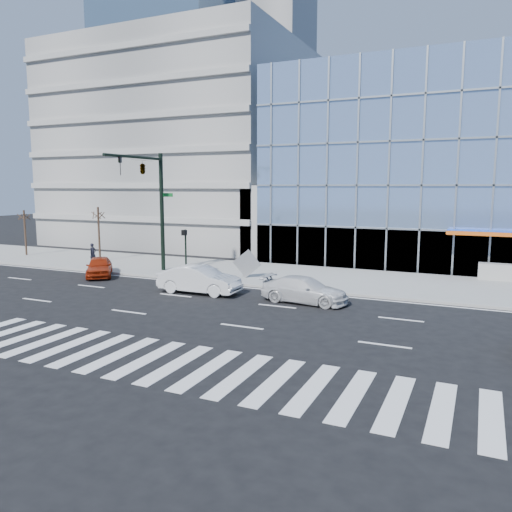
{
  "coord_description": "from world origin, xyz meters",
  "views": [
    {
      "loc": [
        9.12,
        -22.52,
        5.94
      ],
      "look_at": [
        -2.53,
        3.0,
        2.0
      ],
      "focal_mm": 35.0,
      "sensor_mm": 36.0,
      "label": 1
    }
  ],
  "objects_px": {
    "red_sedan": "(99,267)",
    "pedestrian": "(93,253)",
    "street_tree_near": "(98,214)",
    "white_sedan": "(199,279)",
    "white_suv": "(305,290)",
    "ped_signal_post": "(185,245)",
    "traffic_signal": "(148,183)",
    "street_tree_far": "(24,216)",
    "tilted_panel": "(247,263)"
  },
  "relations": [
    {
      "from": "white_suv",
      "to": "tilted_panel",
      "type": "xyz_separation_m",
      "value": [
        -5.38,
        4.39,
        0.4
      ]
    },
    {
      "from": "ped_signal_post",
      "to": "pedestrian",
      "type": "xyz_separation_m",
      "value": [
        -9.08,
        1.35,
        -1.23
      ]
    },
    {
      "from": "street_tree_near",
      "to": "street_tree_far",
      "type": "relative_size",
      "value": 1.09
    },
    {
      "from": "street_tree_near",
      "to": "red_sedan",
      "type": "bearing_deg",
      "value": -48.53
    },
    {
      "from": "traffic_signal",
      "to": "ped_signal_post",
      "type": "xyz_separation_m",
      "value": [
        2.5,
        0.37,
        -4.02
      ]
    },
    {
      "from": "street_tree_far",
      "to": "white_sedan",
      "type": "xyz_separation_m",
      "value": [
        20.88,
        -6.42,
        -2.67
      ]
    },
    {
      "from": "street_tree_far",
      "to": "white_sedan",
      "type": "distance_m",
      "value": 22.0
    },
    {
      "from": "white_sedan",
      "to": "street_tree_near",
      "type": "bearing_deg",
      "value": 62.48
    },
    {
      "from": "street_tree_near",
      "to": "white_suv",
      "type": "distance_m",
      "value": 20.19
    },
    {
      "from": "tilted_panel",
      "to": "street_tree_near",
      "type": "bearing_deg",
      "value": 150.24
    },
    {
      "from": "ped_signal_post",
      "to": "white_suv",
      "type": "bearing_deg",
      "value": -20.77
    },
    {
      "from": "white_suv",
      "to": "red_sedan",
      "type": "xyz_separation_m",
      "value": [
        -14.81,
        1.44,
        0.0
      ]
    },
    {
      "from": "street_tree_far",
      "to": "tilted_panel",
      "type": "bearing_deg",
      "value": -4.66
    },
    {
      "from": "ped_signal_post",
      "to": "pedestrian",
      "type": "bearing_deg",
      "value": 171.57
    },
    {
      "from": "traffic_signal",
      "to": "white_suv",
      "type": "distance_m",
      "value": 13.56
    },
    {
      "from": "street_tree_near",
      "to": "white_sedan",
      "type": "relative_size",
      "value": 0.9
    },
    {
      "from": "traffic_signal",
      "to": "street_tree_near",
      "type": "bearing_deg",
      "value": 157.29
    },
    {
      "from": "ped_signal_post",
      "to": "red_sedan",
      "type": "xyz_separation_m",
      "value": [
        -5.34,
        -2.15,
        -1.48
      ]
    },
    {
      "from": "traffic_signal",
      "to": "street_tree_near",
      "type": "relative_size",
      "value": 1.89
    },
    {
      "from": "ped_signal_post",
      "to": "red_sedan",
      "type": "distance_m",
      "value": 5.94
    },
    {
      "from": "traffic_signal",
      "to": "ped_signal_post",
      "type": "relative_size",
      "value": 2.67
    },
    {
      "from": "street_tree_far",
      "to": "white_suv",
      "type": "bearing_deg",
      "value": -12.84
    },
    {
      "from": "white_sedan",
      "to": "pedestrian",
      "type": "relative_size",
      "value": 3.09
    },
    {
      "from": "white_suv",
      "to": "pedestrian",
      "type": "height_order",
      "value": "pedestrian"
    },
    {
      "from": "street_tree_near",
      "to": "red_sedan",
      "type": "xyz_separation_m",
      "value": [
        4.16,
        -4.71,
        -3.12
      ]
    },
    {
      "from": "red_sedan",
      "to": "tilted_panel",
      "type": "xyz_separation_m",
      "value": [
        9.43,
        2.95,
        0.4
      ]
    },
    {
      "from": "ped_signal_post",
      "to": "white_suv",
      "type": "relative_size",
      "value": 0.66
    },
    {
      "from": "traffic_signal",
      "to": "red_sedan",
      "type": "distance_m",
      "value": 6.44
    },
    {
      "from": "ped_signal_post",
      "to": "white_sedan",
      "type": "height_order",
      "value": "ped_signal_post"
    },
    {
      "from": "ped_signal_post",
      "to": "street_tree_near",
      "type": "distance_m",
      "value": 9.97
    },
    {
      "from": "street_tree_far",
      "to": "white_suv",
      "type": "height_order",
      "value": "street_tree_far"
    },
    {
      "from": "pedestrian",
      "to": "white_suv",
      "type": "bearing_deg",
      "value": -99.4
    },
    {
      "from": "traffic_signal",
      "to": "pedestrian",
      "type": "distance_m",
      "value": 8.6
    },
    {
      "from": "ped_signal_post",
      "to": "street_tree_far",
      "type": "relative_size",
      "value": 0.78
    },
    {
      "from": "ped_signal_post",
      "to": "white_suv",
      "type": "xyz_separation_m",
      "value": [
        9.47,
        -3.59,
        -1.48
      ]
    },
    {
      "from": "traffic_signal",
      "to": "white_suv",
      "type": "bearing_deg",
      "value": -15.05
    },
    {
      "from": "tilted_panel",
      "to": "white_sedan",
      "type": "bearing_deg",
      "value": -121.14
    },
    {
      "from": "red_sedan",
      "to": "pedestrian",
      "type": "distance_m",
      "value": 5.13
    },
    {
      "from": "street_tree_near",
      "to": "street_tree_far",
      "type": "bearing_deg",
      "value": 180.0
    },
    {
      "from": "traffic_signal",
      "to": "street_tree_far",
      "type": "xyz_separation_m",
      "value": [
        -15.0,
        2.93,
        -2.72
      ]
    },
    {
      "from": "red_sedan",
      "to": "pedestrian",
      "type": "height_order",
      "value": "pedestrian"
    },
    {
      "from": "tilted_panel",
      "to": "pedestrian",
      "type": "bearing_deg",
      "value": 155.23
    },
    {
      "from": "white_suv",
      "to": "white_sedan",
      "type": "distance_m",
      "value": 6.11
    },
    {
      "from": "traffic_signal",
      "to": "white_sedan",
      "type": "xyz_separation_m",
      "value": [
        5.87,
        -3.49,
        -5.39
      ]
    },
    {
      "from": "white_suv",
      "to": "white_sedan",
      "type": "relative_size",
      "value": 0.97
    },
    {
      "from": "street_tree_near",
      "to": "tilted_panel",
      "type": "height_order",
      "value": "street_tree_near"
    },
    {
      "from": "tilted_panel",
      "to": "traffic_signal",
      "type": "bearing_deg",
      "value": 167.7
    },
    {
      "from": "ped_signal_post",
      "to": "street_tree_near",
      "type": "xyz_separation_m",
      "value": [
        -9.5,
        2.56,
        1.64
      ]
    },
    {
      "from": "ped_signal_post",
      "to": "street_tree_far",
      "type": "height_order",
      "value": "street_tree_far"
    },
    {
      "from": "white_sedan",
      "to": "white_suv",
      "type": "bearing_deg",
      "value": -88.42
    }
  ]
}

